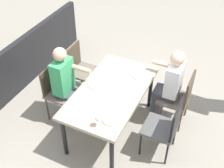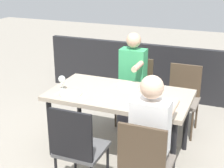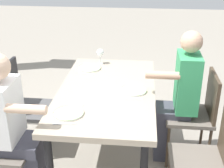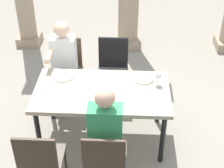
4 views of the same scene
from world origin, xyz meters
TOP-DOWN VIEW (x-y plane):
  - ground_plane at (0.00, 0.00)m, footprint 16.00×16.00m
  - dining_table at (0.00, 0.00)m, footprint 1.60×0.88m
  - chair_west_north at (-0.57, 0.86)m, footprint 0.44×0.44m
  - chair_west_south at (-0.57, -0.86)m, footprint 0.44×0.44m
  - chair_mid_north at (0.09, 0.87)m, footprint 0.44×0.44m
  - chair_mid_south at (0.09, -0.86)m, footprint 0.44×0.44m
  - diner_woman_green at (0.09, -0.67)m, footprint 0.35×0.49m
  - diner_man_white at (-0.57, 0.67)m, footprint 0.35×0.49m
  - patio_railing at (0.00, -1.87)m, footprint 4.00×0.10m
  - plate_0 at (-0.49, 0.25)m, footprint 0.24×0.24m
  - fork_0 at (-0.64, 0.25)m, footprint 0.04×0.17m
  - spoon_0 at (-0.34, 0.25)m, footprint 0.02×0.17m
  - plate_1 at (-0.02, -0.25)m, footprint 0.24×0.24m
  - fork_1 at (-0.17, -0.25)m, footprint 0.02×0.17m
  - spoon_1 at (0.13, -0.25)m, footprint 0.03×0.17m
  - plate_2 at (0.49, 0.25)m, footprint 0.25×0.25m
  - wine_glass_2 at (0.66, 0.15)m, footprint 0.08×0.08m
  - fork_2 at (0.34, 0.25)m, footprint 0.02×0.17m
  - spoon_2 at (0.64, 0.25)m, footprint 0.02×0.17m

SIDE VIEW (x-z plane):
  - ground_plane at x=0.00m, z-range 0.00..0.00m
  - patio_railing at x=0.00m, z-range 0.00..0.90m
  - chair_west_south at x=-0.57m, z-range 0.06..0.96m
  - chair_west_north at x=-0.57m, z-range 0.06..0.99m
  - chair_mid_south at x=0.09m, z-range 0.08..1.00m
  - chair_mid_north at x=0.09m, z-range 0.06..1.01m
  - diner_man_white at x=-0.57m, z-range 0.05..1.33m
  - dining_table at x=0.00m, z-range 0.31..1.08m
  - diner_woman_green at x=0.09m, z-range 0.04..1.36m
  - fork_0 at x=-0.64m, z-range 0.77..0.77m
  - spoon_0 at x=-0.34m, z-range 0.77..0.77m
  - fork_1 at x=-0.17m, z-range 0.77..0.77m
  - spoon_1 at x=0.13m, z-range 0.77..0.77m
  - fork_2 at x=0.34m, z-range 0.77..0.77m
  - spoon_2 at x=0.64m, z-range 0.77..0.77m
  - plate_2 at x=0.49m, z-range 0.77..0.78m
  - plate_0 at x=-0.49m, z-range 0.77..0.78m
  - plate_1 at x=-0.02m, z-range 0.77..0.78m
  - wine_glass_2 at x=0.66m, z-range 0.81..0.98m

